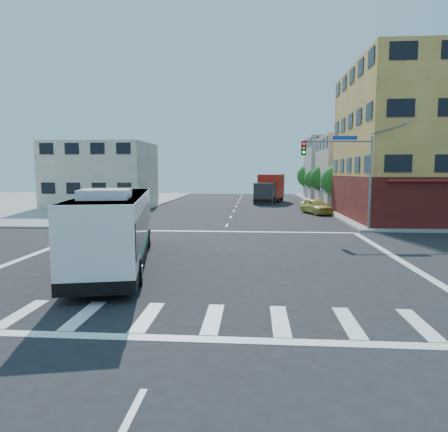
{
  "coord_description": "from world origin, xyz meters",
  "views": [
    {
      "loc": [
        2.19,
        -19.5,
        4.4
      ],
      "look_at": [
        0.38,
        4.88,
        1.67
      ],
      "focal_mm": 32.0,
      "sensor_mm": 36.0,
      "label": 1
    }
  ],
  "objects": [
    {
      "name": "parked_car",
      "position": [
        8.72,
        22.57,
        0.79
      ],
      "size": [
        3.29,
        5.01,
        1.59
      ],
      "primitive_type": "imported",
      "rotation": [
        0.0,
        0.0,
        0.33
      ],
      "color": "gold",
      "rests_on": "ground"
    },
    {
      "name": "ground",
      "position": [
        0.0,
        0.0,
        0.0
      ],
      "size": [
        120.0,
        120.0,
        0.0
      ],
      "primitive_type": "plane",
      "color": "black",
      "rests_on": "ground"
    },
    {
      "name": "building_east_near",
      "position": [
        16.98,
        33.98,
        4.51
      ],
      "size": [
        12.06,
        10.06,
        9.0
      ],
      "color": "tan",
      "rests_on": "ground"
    },
    {
      "name": "transit_bus",
      "position": [
        -4.33,
        -1.1,
        1.81
      ],
      "size": [
        5.32,
        12.8,
        3.71
      ],
      "rotation": [
        0.0,
        0.0,
        0.22
      ],
      "color": "black",
      "rests_on": "ground"
    },
    {
      "name": "street_tree_d",
      "position": [
        11.9,
        51.92,
        3.88
      ],
      "size": [
        4.0,
        4.0,
        6.03
      ],
      "color": "#3A2815",
      "rests_on": "ground"
    },
    {
      "name": "street_tree_b",
      "position": [
        11.9,
        35.92,
        3.75
      ],
      "size": [
        3.8,
        3.8,
        5.79
      ],
      "color": "#3A2815",
      "rests_on": "ground"
    },
    {
      "name": "street_tree_a",
      "position": [
        11.9,
        27.92,
        3.59
      ],
      "size": [
        3.6,
        3.6,
        5.53
      ],
      "color": "#3A2815",
      "rests_on": "ground"
    },
    {
      "name": "building_east_far",
      "position": [
        16.98,
        47.98,
        5.01
      ],
      "size": [
        12.06,
        10.06,
        10.0
      ],
      "color": "#959691",
      "rests_on": "ground"
    },
    {
      "name": "building_west",
      "position": [
        -17.02,
        29.98,
        4.01
      ],
      "size": [
        12.06,
        10.06,
        8.0
      ],
      "color": "beige",
      "rests_on": "ground"
    },
    {
      "name": "signal_mast_ne",
      "position": [
        9.08,
        10.62,
        4.98
      ],
      "size": [
        7.91,
        1.13,
        8.07
      ],
      "color": "slate",
      "rests_on": "ground"
    },
    {
      "name": "box_truck",
      "position": [
        4.47,
        37.54,
        1.94
      ],
      "size": [
        4.67,
        9.26,
        4.01
      ],
      "rotation": [
        0.0,
        0.0,
        -0.25
      ],
      "color": "#232428",
      "rests_on": "ground"
    },
    {
      "name": "street_tree_c",
      "position": [
        11.9,
        43.92,
        3.46
      ],
      "size": [
        3.4,
        3.4,
        5.29
      ],
      "color": "#3A2815",
      "rests_on": "ground"
    }
  ]
}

